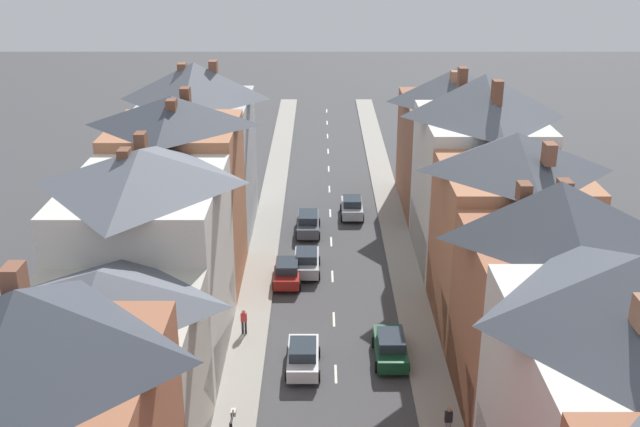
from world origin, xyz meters
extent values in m
cube|color=gray|center=(-5.10, 38.00, 0.07)|extent=(2.20, 104.00, 0.14)
cube|color=gray|center=(5.10, 38.00, 0.07)|extent=(2.20, 104.00, 0.14)
cube|color=silver|center=(0.00, 24.00, 0.01)|extent=(0.14, 1.80, 0.01)
cube|color=silver|center=(0.00, 30.00, 0.01)|extent=(0.14, 1.80, 0.01)
cube|color=silver|center=(0.00, 36.00, 0.01)|extent=(0.14, 1.80, 0.01)
cube|color=silver|center=(0.00, 42.00, 0.01)|extent=(0.14, 1.80, 0.01)
cube|color=silver|center=(0.00, 48.00, 0.01)|extent=(0.14, 1.80, 0.01)
cube|color=silver|center=(0.00, 54.00, 0.01)|extent=(0.14, 1.80, 0.01)
cube|color=silver|center=(0.00, 60.00, 0.01)|extent=(0.14, 1.80, 0.01)
cube|color=silver|center=(0.00, 66.00, 0.01)|extent=(0.14, 1.80, 0.01)
cube|color=silver|center=(0.00, 72.00, 0.01)|extent=(0.14, 1.80, 0.01)
cube|color=silver|center=(0.00, 78.00, 0.01)|extent=(0.14, 1.80, 0.01)
cube|color=silver|center=(0.00, 84.00, 0.01)|extent=(0.14, 1.80, 0.01)
pyramid|color=#383D47|center=(-10.20, 9.48, 11.43)|extent=(8.00, 8.22, 2.60)
cube|color=brown|center=(-10.76, 10.82, 12.16)|extent=(0.60, 0.90, 1.46)
cube|color=#BCB7A8|center=(-10.20, 17.29, 3.92)|extent=(8.00, 7.41, 7.85)
pyramid|color=#565B66|center=(-10.20, 17.29, 8.70)|extent=(8.00, 7.41, 1.71)
cube|color=brown|center=(-10.63, 15.18, 9.31)|extent=(0.60, 0.90, 1.21)
cube|color=silver|center=(-10.20, 26.16, 5.17)|extent=(8.00, 10.32, 10.34)
cube|color=olive|center=(-6.26, 26.16, 1.60)|extent=(0.12, 9.50, 3.20)
pyramid|color=#565B66|center=(-10.20, 26.16, 11.27)|extent=(8.00, 10.32, 1.85)
cube|color=brown|center=(-10.80, 29.13, 11.75)|extent=(0.60, 0.90, 0.97)
cube|color=brown|center=(-10.95, 26.03, 11.75)|extent=(0.60, 0.90, 0.97)
cube|color=#B2704C|center=(-10.20, 35.46, 5.51)|extent=(8.00, 8.28, 11.02)
cube|color=black|center=(-6.26, 35.46, 1.60)|extent=(0.12, 7.61, 3.20)
pyramid|color=#383D47|center=(-10.20, 35.46, 11.95)|extent=(8.00, 8.28, 1.87)
cube|color=brown|center=(-9.53, 36.65, 12.55)|extent=(0.60, 0.90, 1.20)
cube|color=brown|center=(-10.00, 34.29, 12.44)|extent=(0.60, 0.90, 0.97)
cube|color=#ADB2B7|center=(-10.20, 44.39, 5.32)|extent=(8.00, 9.59, 10.64)
cube|color=maroon|center=(-6.26, 44.39, 1.60)|extent=(0.12, 8.83, 3.20)
pyramid|color=#565B66|center=(-10.20, 44.39, 12.01)|extent=(8.00, 9.59, 2.74)
cube|color=brown|center=(-11.09, 44.58, 12.64)|extent=(0.60, 0.90, 1.26)
cube|color=brown|center=(-8.81, 44.83, 12.71)|extent=(0.60, 0.90, 1.41)
pyramid|color=#474C56|center=(10.20, 12.42, 11.12)|extent=(8.00, 10.29, 2.77)
cube|color=#A36042|center=(10.20, 21.44, 4.62)|extent=(8.00, 7.75, 9.25)
cube|color=olive|center=(6.26, 21.44, 1.60)|extent=(0.12, 7.13, 3.20)
pyramid|color=#474C56|center=(10.20, 21.44, 10.67)|extent=(8.00, 7.75, 2.84)
cube|color=brown|center=(8.86, 22.62, 11.12)|extent=(0.60, 0.90, 0.91)
cube|color=brown|center=(10.82, 22.77, 11.16)|extent=(0.60, 0.90, 0.99)
cube|color=#B2704C|center=(10.20, 29.58, 4.95)|extent=(8.00, 8.53, 9.90)
cube|color=navy|center=(6.26, 29.58, 1.60)|extent=(0.12, 7.85, 3.20)
pyramid|color=#474C56|center=(10.20, 29.58, 11.01)|extent=(8.00, 8.53, 2.23)
cube|color=brown|center=(11.33, 27.26, 11.60)|extent=(0.60, 0.90, 1.17)
cube|color=silver|center=(10.20, 38.88, 5.34)|extent=(8.00, 10.07, 10.67)
cube|color=#1E5133|center=(6.26, 38.88, 1.60)|extent=(0.12, 9.27, 3.20)
pyramid|color=#565B66|center=(10.20, 38.88, 12.14)|extent=(8.00, 10.07, 2.92)
cube|color=brown|center=(9.14, 41.42, 12.85)|extent=(0.60, 0.90, 1.42)
cube|color=brown|center=(10.40, 36.16, 12.93)|extent=(0.60, 0.90, 1.59)
cube|color=brown|center=(10.20, 49.67, 4.60)|extent=(8.00, 11.50, 9.21)
cube|color=navy|center=(6.26, 49.67, 1.60)|extent=(0.12, 10.58, 3.20)
pyramid|color=#474C56|center=(10.20, 49.67, 10.58)|extent=(8.00, 11.50, 2.74)
cube|color=#99664C|center=(9.83, 48.33, 11.28)|extent=(0.60, 0.90, 1.40)
cube|color=#B7BABF|center=(-1.80, 36.73, 0.69)|extent=(1.70, 4.02, 0.77)
cube|color=#28333D|center=(-1.80, 36.53, 1.38)|extent=(1.46, 2.01, 0.60)
cylinder|color=black|center=(-2.65, 37.97, 0.31)|extent=(0.20, 0.62, 0.62)
cylinder|color=black|center=(-0.95, 37.97, 0.31)|extent=(0.20, 0.62, 0.62)
cylinder|color=black|center=(-2.65, 35.48, 0.31)|extent=(0.20, 0.62, 0.62)
cylinder|color=black|center=(-0.95, 35.48, 0.31)|extent=(0.20, 0.62, 0.62)
cube|color=#144728|center=(3.10, 25.50, 0.68)|extent=(1.70, 4.13, 0.75)
cube|color=#28333D|center=(3.10, 25.29, 1.36)|extent=(1.46, 2.06, 0.60)
cylinder|color=black|center=(2.25, 26.78, 0.31)|extent=(0.20, 0.62, 0.62)
cylinder|color=black|center=(3.95, 26.78, 0.31)|extent=(0.20, 0.62, 0.62)
cylinder|color=black|center=(2.25, 24.22, 0.31)|extent=(0.20, 0.62, 0.62)
cylinder|color=black|center=(3.95, 24.22, 0.31)|extent=(0.20, 0.62, 0.62)
cube|color=silver|center=(-1.80, 24.55, 0.67)|extent=(1.70, 3.90, 0.73)
cube|color=#28333D|center=(-1.80, 24.36, 1.34)|extent=(1.46, 1.95, 0.60)
cylinder|color=black|center=(-2.65, 25.76, 0.31)|extent=(0.20, 0.62, 0.62)
cylinder|color=black|center=(-0.95, 25.76, 0.31)|extent=(0.20, 0.62, 0.62)
cylinder|color=black|center=(-2.65, 23.34, 0.31)|extent=(0.20, 0.62, 0.62)
cylinder|color=black|center=(-0.95, 23.34, 0.31)|extent=(0.20, 0.62, 0.62)
cube|color=#4C515B|center=(-1.80, 43.85, 0.71)|extent=(1.70, 4.50, 0.80)
cube|color=#28333D|center=(-1.80, 43.62, 1.41)|extent=(1.46, 2.25, 0.60)
cylinder|color=black|center=(-2.65, 45.24, 0.31)|extent=(0.20, 0.62, 0.62)
cylinder|color=black|center=(-0.95, 45.24, 0.31)|extent=(0.20, 0.62, 0.62)
cylinder|color=black|center=(-2.65, 42.45, 0.31)|extent=(0.20, 0.62, 0.62)
cylinder|color=black|center=(-0.95, 42.45, 0.31)|extent=(0.20, 0.62, 0.62)
cube|color=#B7BABF|center=(1.80, 47.32, 0.70)|extent=(1.70, 3.89, 0.78)
cube|color=#28333D|center=(1.80, 47.12, 1.39)|extent=(1.46, 1.95, 0.60)
cylinder|color=black|center=(0.95, 48.53, 0.31)|extent=(0.20, 0.62, 0.62)
cylinder|color=black|center=(2.65, 48.53, 0.31)|extent=(0.20, 0.62, 0.62)
cylinder|color=black|center=(0.95, 46.11, 0.31)|extent=(0.20, 0.62, 0.62)
cylinder|color=black|center=(2.65, 46.11, 0.31)|extent=(0.20, 0.62, 0.62)
cube|color=maroon|center=(-3.10, 35.14, 0.66)|extent=(1.70, 4.01, 0.71)
cube|color=#28333D|center=(-3.10, 34.94, 1.32)|extent=(1.46, 2.00, 0.60)
cylinder|color=black|center=(-3.95, 36.38, 0.31)|extent=(0.20, 0.62, 0.62)
cylinder|color=black|center=(-2.25, 36.38, 0.31)|extent=(0.20, 0.62, 0.62)
cylinder|color=black|center=(-3.95, 33.90, 0.31)|extent=(0.20, 0.62, 0.62)
cylinder|color=black|center=(-2.25, 33.90, 0.31)|extent=(0.20, 0.62, 0.62)
cube|color=black|center=(5.24, 18.56, 1.25)|extent=(0.36, 0.22, 0.54)
sphere|color=#9E7051|center=(5.24, 18.56, 1.64)|extent=(0.22, 0.22, 0.22)
cylinder|color=#23232D|center=(-5.48, 28.07, 0.56)|extent=(0.14, 0.14, 0.84)
cylinder|color=#23232D|center=(-5.30, 28.07, 0.56)|extent=(0.14, 0.14, 0.84)
cube|color=red|center=(-5.39, 28.07, 1.25)|extent=(0.36, 0.22, 0.54)
sphere|color=tan|center=(-5.39, 28.07, 1.64)|extent=(0.22, 0.22, 0.22)
cylinder|color=black|center=(-4.25, 12.96, 5.40)|extent=(0.08, 0.90, 0.08)
cube|color=beige|center=(-4.25, 13.41, 5.32)|extent=(0.20, 0.32, 0.20)
camera|label=1|loc=(-0.87, -10.85, 23.29)|focal=42.00mm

